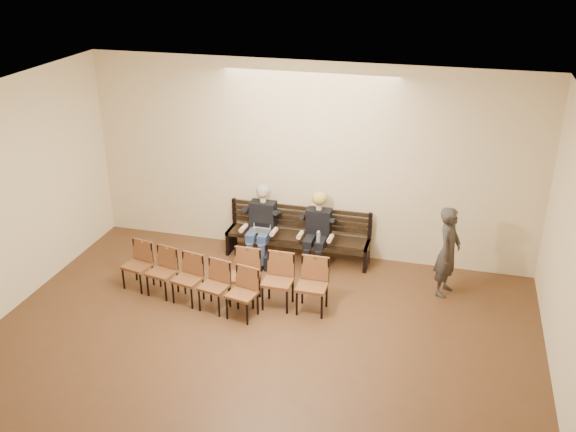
# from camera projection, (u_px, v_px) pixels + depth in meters

# --- Properties ---
(room_walls) EXTENTS (8.02, 10.01, 3.51)m
(room_walls) POSITION_uv_depth(u_px,v_px,m) (223.00, 214.00, 7.18)
(room_walls) COLOR beige
(room_walls) RESTS_ON ground
(bench) EXTENTS (2.60, 0.90, 0.45)m
(bench) POSITION_uv_depth(u_px,v_px,m) (297.00, 247.00, 11.56)
(bench) COLOR black
(bench) RESTS_ON ground
(seated_man) EXTENTS (0.56, 0.78, 1.35)m
(seated_man) POSITION_uv_depth(u_px,v_px,m) (262.00, 223.00, 11.42)
(seated_man) COLOR black
(seated_man) RESTS_ON ground
(seated_woman) EXTENTS (0.54, 0.74, 1.24)m
(seated_woman) POSITION_uv_depth(u_px,v_px,m) (317.00, 232.00, 11.20)
(seated_woman) COLOR black
(seated_woman) RESTS_ON ground
(laptop) EXTENTS (0.37, 0.32, 0.23)m
(laptop) POSITION_uv_depth(u_px,v_px,m) (260.00, 232.00, 11.32)
(laptop) COLOR silver
(laptop) RESTS_ON bench
(water_bottle) EXTENTS (0.07, 0.07, 0.21)m
(water_bottle) POSITION_uv_depth(u_px,v_px,m) (318.00, 244.00, 10.94)
(water_bottle) COLOR silver
(water_bottle) RESTS_ON bench
(bag) EXTENTS (0.39, 0.29, 0.26)m
(bag) POSITION_uv_depth(u_px,v_px,m) (275.00, 262.00, 11.22)
(bag) COLOR black
(bag) RESTS_ON ground
(passerby) EXTENTS (0.58, 0.73, 1.74)m
(passerby) POSITION_uv_depth(u_px,v_px,m) (449.00, 245.00, 10.19)
(passerby) COLOR #332E29
(passerby) RESTS_ON ground
(chair_row_front) EXTENTS (1.56, 0.47, 0.87)m
(chair_row_front) POSITION_uv_depth(u_px,v_px,m) (278.00, 282.00, 9.99)
(chair_row_front) COLOR brown
(chair_row_front) RESTS_ON ground
(chair_row_back) EXTENTS (2.45, 0.91, 0.79)m
(chair_row_back) POSITION_uv_depth(u_px,v_px,m) (187.00, 280.00, 10.14)
(chair_row_back) COLOR brown
(chair_row_back) RESTS_ON ground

